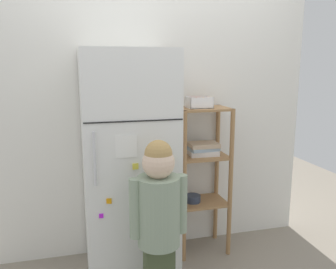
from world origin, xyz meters
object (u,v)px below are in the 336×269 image
child_standing (159,211)px  pantry_shelf_unit (201,165)px  refrigerator (129,165)px  fruit_bin (200,103)px

child_standing → pantry_shelf_unit: 0.84m
pantry_shelf_unit → refrigerator: bearing=-167.3°
refrigerator → child_standing: 0.55m
refrigerator → pantry_shelf_unit: (0.62, 0.14, -0.09)m
pantry_shelf_unit → fruit_bin: size_ratio=6.45×
pantry_shelf_unit → fruit_bin: 0.52m
fruit_bin → child_standing: bearing=-127.4°
child_standing → pantry_shelf_unit: size_ratio=0.92×
child_standing → fruit_bin: size_ratio=5.92×
pantry_shelf_unit → fruit_bin: bearing=-156.1°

